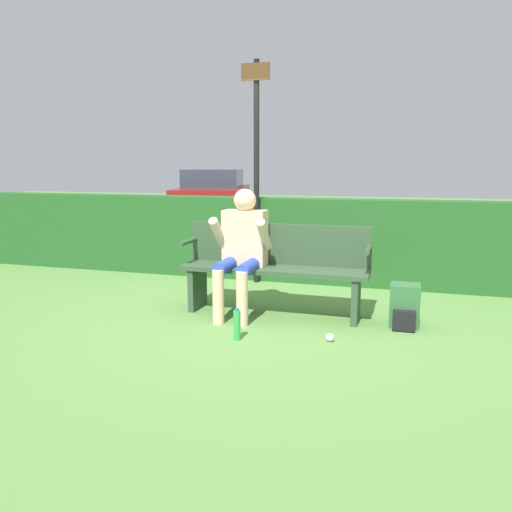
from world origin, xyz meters
name	(u,v)px	position (x,y,z in m)	size (l,w,h in m)	color
ground_plane	(273,314)	(0.00, 0.00, 0.00)	(40.00, 40.00, 0.00)	#5B8942
hedge_back	(304,240)	(0.00, 1.55, 0.54)	(12.00, 0.36, 1.07)	#235623
park_bench	(275,266)	(0.00, 0.06, 0.48)	(1.88, 0.42, 0.90)	#334C33
person_seated	(242,245)	(-0.31, -0.07, 0.70)	(0.56, 0.64, 1.25)	beige
backpack	(404,307)	(1.27, -0.03, 0.19)	(0.27, 0.32, 0.40)	#336638
water_bottle	(237,325)	(-0.11, -0.81, 0.13)	(0.06, 0.06, 0.28)	green
signpost	(256,164)	(-0.56, 1.31, 1.50)	(0.35, 0.09, 2.73)	black
parked_car	(214,194)	(-4.25, 9.34, 0.66)	(2.73, 4.69, 1.37)	maroon
litter_crumple	(330,338)	(0.66, -0.63, 0.04)	(0.07, 0.07, 0.07)	silver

